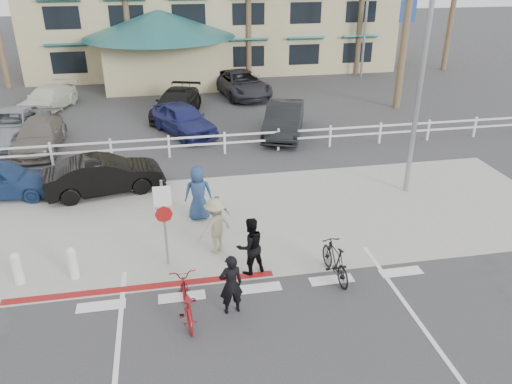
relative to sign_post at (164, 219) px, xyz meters
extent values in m
plane|color=#333335|center=(2.30, -2.20, -1.45)|extent=(140.00, 140.00, 0.00)
cube|color=#333335|center=(2.30, -4.20, -1.45)|extent=(12.00, 16.00, 0.01)
cube|color=gray|center=(2.30, 2.30, -1.44)|extent=(22.00, 7.00, 0.01)
cube|color=#333335|center=(2.30, 6.30, -1.45)|extent=(40.00, 5.00, 0.01)
cube|color=#333335|center=(2.30, 15.80, -1.45)|extent=(50.00, 16.00, 0.01)
cube|color=maroon|center=(-0.70, -1.00, -1.44)|extent=(7.00, 0.25, 0.02)
imported|color=maroon|center=(0.38, -2.38, -0.96)|extent=(0.76, 1.90, 0.98)
imported|color=black|center=(1.47, -2.39, -0.65)|extent=(0.63, 0.46, 1.60)
imported|color=black|center=(4.41, -1.46, -0.93)|extent=(0.61, 1.75, 1.04)
imported|color=black|center=(2.22, -0.80, -0.62)|extent=(0.96, 0.84, 1.66)
imported|color=gray|center=(1.42, 0.43, -0.59)|extent=(1.27, 1.12, 1.71)
imported|color=gray|center=(1.61, 1.59, -0.83)|extent=(0.76, 0.41, 1.23)
imported|color=navy|center=(1.10, 2.57, -0.53)|extent=(0.91, 0.61, 1.85)
imported|color=black|center=(-2.10, 5.20, -0.76)|extent=(4.40, 2.25, 1.38)
imported|color=#8E95A1|center=(-6.82, 11.88, -0.73)|extent=(2.89, 5.37, 1.43)
imported|color=#655E58|center=(-5.34, 10.42, -0.79)|extent=(1.85, 4.54, 1.32)
imported|color=navy|center=(1.10, 11.37, -0.71)|extent=(3.40, 4.70, 1.49)
imported|color=black|center=(5.83, 10.31, -0.67)|extent=(3.09, 5.00, 1.56)
imported|color=silver|center=(-6.14, 16.89, -0.80)|extent=(3.21, 4.85, 1.31)
imported|color=#26252C|center=(5.01, 18.01, -0.70)|extent=(3.45, 5.80, 1.51)
imported|color=black|center=(0.89, 14.43, -0.75)|extent=(3.32, 5.17, 1.39)
camera|label=1|loc=(0.25, -12.12, 6.48)|focal=35.00mm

